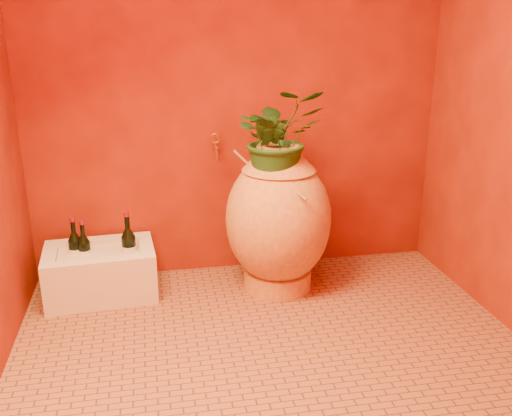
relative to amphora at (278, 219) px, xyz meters
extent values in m
plane|color=brown|center=(-0.18, -0.65, -0.43)|extent=(2.50, 2.50, 0.00)
cube|color=#601205|center=(-0.18, 0.35, 0.82)|extent=(2.50, 0.02, 2.50)
cylinder|color=gold|center=(0.00, 0.00, -0.38)|extent=(0.52, 0.52, 0.11)
ellipsoid|color=gold|center=(0.00, 0.00, -0.01)|extent=(0.79, 0.79, 0.76)
cone|color=gold|center=(0.00, 0.00, 0.35)|extent=(0.55, 0.55, 0.11)
torus|color=gold|center=(0.00, 0.00, 0.41)|extent=(0.34, 0.34, 0.05)
cylinder|color=olive|center=(-0.08, -0.05, 0.24)|extent=(0.33, 0.30, 0.31)
cylinder|color=olive|center=(-0.02, -0.12, 0.27)|extent=(0.21, 0.36, 0.16)
cylinder|color=olive|center=(0.10, -0.08, 0.29)|extent=(0.09, 0.34, 0.18)
cube|color=beige|center=(-1.03, 0.10, -0.31)|extent=(0.64, 0.46, 0.26)
cube|color=beige|center=(-1.03, 0.27, -0.16)|extent=(0.62, 0.12, 0.03)
cube|color=beige|center=(-1.03, -0.07, -0.16)|extent=(0.62, 0.12, 0.03)
cube|color=beige|center=(-1.29, 0.10, -0.16)|extent=(0.10, 0.26, 0.03)
cube|color=beige|center=(-0.76, 0.10, -0.16)|extent=(0.10, 0.26, 0.03)
cylinder|color=black|center=(-1.11, 0.12, -0.19)|extent=(0.07, 0.07, 0.17)
cone|color=black|center=(-1.11, 0.12, -0.09)|extent=(0.07, 0.07, 0.05)
cylinder|color=black|center=(-1.11, 0.12, -0.03)|extent=(0.02, 0.02, 0.06)
cylinder|color=maroon|center=(-1.11, 0.12, 0.01)|extent=(0.03, 0.03, 0.02)
cylinder|color=silver|center=(-1.11, 0.12, -0.19)|extent=(0.07, 0.07, 0.07)
cylinder|color=black|center=(-0.86, 0.09, -0.18)|extent=(0.08, 0.08, 0.19)
cone|color=black|center=(-0.86, 0.09, -0.06)|extent=(0.08, 0.08, 0.05)
cylinder|color=black|center=(-0.86, 0.09, 0.01)|extent=(0.03, 0.03, 0.07)
cylinder|color=maroon|center=(-0.86, 0.09, 0.05)|extent=(0.03, 0.03, 0.03)
cylinder|color=silver|center=(-0.86, 0.09, -0.18)|extent=(0.08, 0.08, 0.08)
cylinder|color=black|center=(-1.16, 0.14, -0.19)|extent=(0.07, 0.07, 0.17)
cone|color=black|center=(-1.16, 0.14, -0.08)|extent=(0.07, 0.07, 0.05)
cylinder|color=black|center=(-1.16, 0.14, -0.02)|extent=(0.03, 0.03, 0.07)
cylinder|color=maroon|center=(-1.16, 0.14, 0.02)|extent=(0.03, 0.03, 0.02)
cylinder|color=silver|center=(-1.16, 0.14, -0.19)|extent=(0.08, 0.08, 0.08)
cylinder|color=#AA6C27|center=(-0.32, 0.29, 0.38)|extent=(0.02, 0.12, 0.02)
cylinder|color=#AA6C27|center=(-0.32, 0.23, 0.34)|extent=(0.02, 0.02, 0.07)
torus|color=#AA6C27|center=(-0.32, 0.29, 0.42)|extent=(0.06, 0.01, 0.06)
cylinder|color=#AA6C27|center=(-0.32, 0.29, 0.40)|extent=(0.01, 0.01, 0.04)
imported|color=#18451A|center=(-0.01, -0.03, 0.49)|extent=(0.50, 0.44, 0.53)
imported|color=#18451A|center=(-0.07, -0.04, 0.43)|extent=(0.26, 0.26, 0.37)
camera|label=1|loc=(-0.71, -3.02, 1.11)|focal=40.00mm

